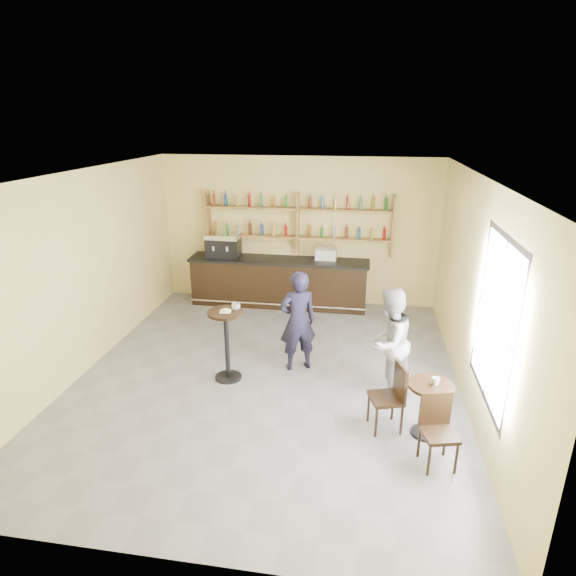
# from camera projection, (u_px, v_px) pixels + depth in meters

# --- Properties ---
(floor) EXTENTS (7.00, 7.00, 0.00)m
(floor) POSITION_uv_depth(u_px,v_px,m) (268.00, 376.00, 7.78)
(floor) COLOR gray
(floor) RESTS_ON ground
(ceiling) EXTENTS (7.00, 7.00, 0.00)m
(ceiling) POSITION_uv_depth(u_px,v_px,m) (265.00, 175.00, 6.71)
(ceiling) COLOR white
(ceiling) RESTS_ON wall_back
(wall_back) EXTENTS (7.00, 0.00, 7.00)m
(wall_back) POSITION_uv_depth(u_px,v_px,m) (298.00, 231.00, 10.50)
(wall_back) COLOR #F9E78D
(wall_back) RESTS_ON floor
(wall_front) EXTENTS (7.00, 0.00, 7.00)m
(wall_front) POSITION_uv_depth(u_px,v_px,m) (183.00, 419.00, 3.99)
(wall_front) COLOR #F9E78D
(wall_front) RESTS_ON floor
(wall_left) EXTENTS (0.00, 7.00, 7.00)m
(wall_left) POSITION_uv_depth(u_px,v_px,m) (83.00, 273.00, 7.69)
(wall_left) COLOR #F9E78D
(wall_left) RESTS_ON floor
(wall_right) EXTENTS (0.00, 7.00, 7.00)m
(wall_right) POSITION_uv_depth(u_px,v_px,m) (474.00, 294.00, 6.80)
(wall_right) COLOR #F9E78D
(wall_right) RESTS_ON floor
(window_pane) EXTENTS (0.00, 2.00, 2.00)m
(window_pane) POSITION_uv_depth(u_px,v_px,m) (496.00, 321.00, 5.65)
(window_pane) COLOR white
(window_pane) RESTS_ON wall_right
(window_frame) EXTENTS (0.04, 1.70, 2.10)m
(window_frame) POSITION_uv_depth(u_px,v_px,m) (495.00, 321.00, 5.65)
(window_frame) COLOR black
(window_frame) RESTS_ON wall_right
(shelf_unit) EXTENTS (4.00, 0.26, 1.40)m
(shelf_unit) POSITION_uv_depth(u_px,v_px,m) (298.00, 223.00, 10.31)
(shelf_unit) COLOR brown
(shelf_unit) RESTS_ON wall_back
(liquor_bottles) EXTENTS (3.68, 0.10, 1.00)m
(liquor_bottles) POSITION_uv_depth(u_px,v_px,m) (298.00, 215.00, 10.25)
(liquor_bottles) COLOR #8C5919
(liquor_bottles) RESTS_ON shelf_unit
(bar_counter) EXTENTS (3.90, 0.76, 1.06)m
(bar_counter) POSITION_uv_depth(u_px,v_px,m) (279.00, 282.00, 10.59)
(bar_counter) COLOR black
(bar_counter) RESTS_ON floor
(espresso_machine) EXTENTS (0.73, 0.48, 0.51)m
(espresso_machine) POSITION_uv_depth(u_px,v_px,m) (223.00, 245.00, 10.51)
(espresso_machine) COLOR black
(espresso_machine) RESTS_ON bar_counter
(pastry_case) EXTENTS (0.46, 0.37, 0.27)m
(pastry_case) POSITION_uv_depth(u_px,v_px,m) (326.00, 255.00, 10.21)
(pastry_case) COLOR silver
(pastry_case) RESTS_ON bar_counter
(pedestal_table) EXTENTS (0.65, 0.65, 1.16)m
(pedestal_table) POSITION_uv_depth(u_px,v_px,m) (227.00, 345.00, 7.55)
(pedestal_table) COLOR black
(pedestal_table) RESTS_ON floor
(napkin) EXTENTS (0.20, 0.20, 0.00)m
(napkin) POSITION_uv_depth(u_px,v_px,m) (225.00, 311.00, 7.35)
(napkin) COLOR white
(napkin) RESTS_ON pedestal_table
(donut) EXTENTS (0.15, 0.15, 0.04)m
(donut) POSITION_uv_depth(u_px,v_px,m) (226.00, 310.00, 7.33)
(donut) COLOR #E8B255
(donut) RESTS_ON napkin
(cup_pedestal) EXTENTS (0.14, 0.14, 0.10)m
(cup_pedestal) POSITION_uv_depth(u_px,v_px,m) (236.00, 306.00, 7.41)
(cup_pedestal) COLOR white
(cup_pedestal) RESTS_ON pedestal_table
(man_main) EXTENTS (0.73, 0.62, 1.69)m
(man_main) POSITION_uv_depth(u_px,v_px,m) (298.00, 321.00, 7.78)
(man_main) COLOR black
(man_main) RESTS_ON floor
(cafe_table) EXTENTS (0.67, 0.67, 0.75)m
(cafe_table) POSITION_uv_depth(u_px,v_px,m) (429.00, 410.00, 6.25)
(cafe_table) COLOR black
(cafe_table) RESTS_ON floor
(cup_cafe) EXTENTS (0.11, 0.11, 0.10)m
(cup_cafe) POSITION_uv_depth(u_px,v_px,m) (436.00, 381.00, 6.10)
(cup_cafe) COLOR white
(cup_cafe) RESTS_ON cafe_table
(chair_west) EXTENTS (0.51, 0.51, 0.94)m
(chair_west) POSITION_uv_depth(u_px,v_px,m) (386.00, 398.00, 6.35)
(chair_west) COLOR black
(chair_west) RESTS_ON floor
(chair_south) EXTENTS (0.47, 0.47, 0.90)m
(chair_south) POSITION_uv_depth(u_px,v_px,m) (439.00, 434.00, 5.66)
(chair_south) COLOR black
(chair_south) RESTS_ON floor
(patron_second) EXTENTS (0.97, 1.02, 1.67)m
(patron_second) POSITION_uv_depth(u_px,v_px,m) (389.00, 343.00, 7.07)
(patron_second) COLOR #949398
(patron_second) RESTS_ON floor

